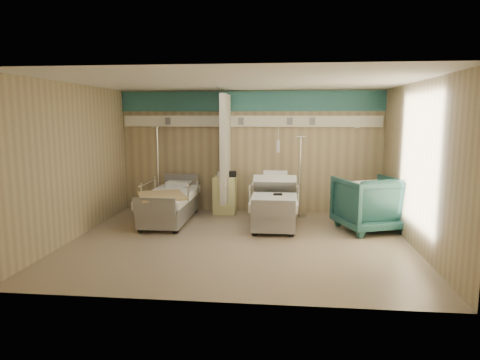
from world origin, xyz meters
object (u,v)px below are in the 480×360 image
object	(u,v)px
bed_right	(274,209)
bed_left	(170,207)
visitor_armchair	(369,204)
iv_stand_right	(299,201)
bedside_cabinet	(225,195)
iv_stand_left	(159,195)

from	to	relation	value
bed_right	bed_left	size ratio (longest dim) A/B	1.00
visitor_armchair	iv_stand_right	bearing A→B (deg)	-56.99
bed_left	bedside_cabinet	world-z (taller)	bedside_cabinet
bed_right	visitor_armchair	distance (m)	1.88
iv_stand_left	bed_right	bearing A→B (deg)	-17.06
visitor_armchair	iv_stand_left	xyz separation A→B (m)	(-4.53, 1.07, -0.12)
bed_right	bedside_cabinet	distance (m)	1.46
bed_left	iv_stand_right	bearing A→B (deg)	14.98
bedside_cabinet	bed_left	bearing A→B (deg)	-139.40
bedside_cabinet	visitor_armchair	bearing A→B (deg)	-20.99
bed_left	iv_stand_left	world-z (taller)	iv_stand_left
iv_stand_left	iv_stand_right	bearing A→B (deg)	-1.60
bedside_cabinet	iv_stand_left	bearing A→B (deg)	-177.09
bedside_cabinet	visitor_armchair	xyz separation A→B (m)	(3.00, -1.15, 0.11)
bedside_cabinet	visitor_armchair	distance (m)	3.21
bedside_cabinet	iv_stand_right	size ratio (longest dim) A/B	0.48
bed_right	bedside_cabinet	size ratio (longest dim) A/B	2.54
visitor_armchair	iv_stand_right	size ratio (longest dim) A/B	0.65
bed_left	bedside_cabinet	xyz separation A→B (m)	(1.05, 0.90, 0.11)
bed_right	iv_stand_left	xyz separation A→B (m)	(-2.68, 0.82, 0.09)
bed_left	iv_stand_left	size ratio (longest dim) A/B	1.09
bed_left	iv_stand_right	size ratio (longest dim) A/B	1.21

